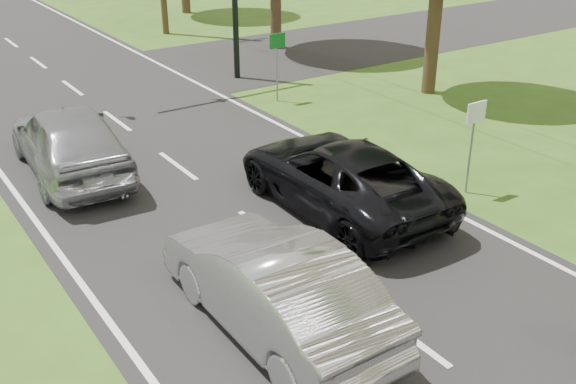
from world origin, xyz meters
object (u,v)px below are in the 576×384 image
at_px(silver_suv, 69,140).
at_px(dark_suv, 340,176).
at_px(sign_green, 277,51).
at_px(silver_sedan, 274,286).
at_px(sign_white, 474,125).

bearing_deg(silver_suv, dark_suv, 133.65).
xyz_separation_m(silver_suv, sign_green, (7.15, 1.98, 0.73)).
relative_size(silver_sedan, silver_suv, 0.94).
xyz_separation_m(dark_suv, sign_white, (2.82, -1.02, 0.85)).
bearing_deg(sign_white, dark_suv, 160.12).
distance_m(dark_suv, sign_white, 3.12).
bearing_deg(silver_sedan, sign_green, -123.52).
xyz_separation_m(sign_white, sign_green, (0.20, 8.00, 0.00)).
height_order(dark_suv, sign_white, sign_white).
distance_m(dark_suv, silver_suv, 6.48).
distance_m(silver_sedan, sign_white, 6.57).
height_order(sign_white, sign_green, same).
height_order(silver_sedan, sign_green, sign_green).
height_order(dark_suv, sign_green, sign_green).
xyz_separation_m(silver_sedan, silver_suv, (-0.66, 7.76, 0.08)).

